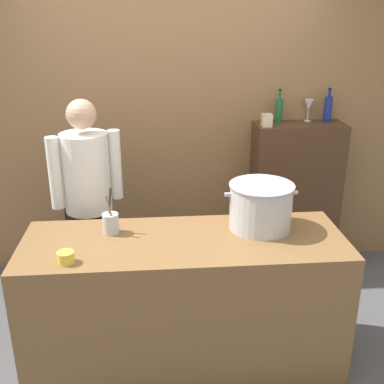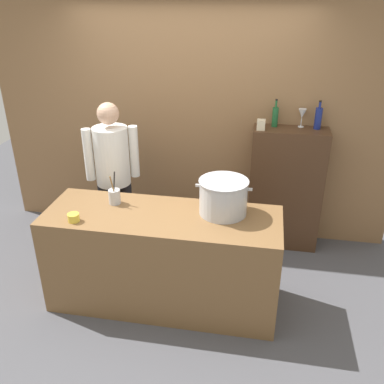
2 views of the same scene
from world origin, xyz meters
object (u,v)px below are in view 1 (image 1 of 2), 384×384
stockpot_large (261,206)px  wine_bottle_cobalt (328,109)px  wine_glass_tall (309,106)px  butter_jar (66,257)px  utensil_crock (111,223)px  spice_tin_cream (267,120)px  wine_bottle_green (279,110)px  chef (88,194)px

stockpot_large → wine_bottle_cobalt: 1.44m
wine_glass_tall → stockpot_large: bearing=-119.5°
stockpot_large → butter_jar: (-1.18, -0.36, -0.12)m
wine_glass_tall → butter_jar: bearing=-140.4°
utensil_crock → wine_glass_tall: 2.05m
utensil_crock → spice_tin_cream: bearing=39.1°
utensil_crock → wine_glass_tall: wine_glass_tall is taller
stockpot_large → wine_glass_tall: size_ratio=2.52×
wine_bottle_cobalt → utensil_crock: bearing=-147.8°
utensil_crock → wine_bottle_green: bearing=39.8°
stockpot_large → butter_jar: size_ratio=4.92×
wine_glass_tall → wine_bottle_green: bearing=-173.1°
chef → wine_bottle_cobalt: size_ratio=5.82×
chef → wine_bottle_cobalt: (1.98, 0.58, 0.48)m
butter_jar → wine_bottle_cobalt: bearing=36.6°
butter_jar → spice_tin_cream: size_ratio=0.94×
stockpot_large → spice_tin_cream: 1.08m
stockpot_large → spice_tin_cream: size_ratio=4.60×
wine_bottle_green → wine_glass_tall: (0.27, 0.03, 0.03)m
wine_bottle_cobalt → wine_glass_tall: 0.16m
butter_jar → wine_bottle_green: 2.22m
stockpot_large → wine_bottle_cobalt: bearing=54.1°
chef → butter_jar: size_ratio=17.31×
wine_bottle_green → spice_tin_cream: bearing=-134.3°
utensil_crock → butter_jar: size_ratio=3.08×
butter_jar → spice_tin_cream: bearing=43.2°
stockpot_large → butter_jar: 1.24m
chef → stockpot_large: chef is taller
chef → utensil_crock: chef is taller
chef → utensil_crock: 0.58m
chef → wine_glass_tall: 1.99m
spice_tin_cream → utensil_crock: bearing=-140.9°
butter_jar → chef: bearing=89.0°
chef → wine_glass_tall: bearing=176.9°
stockpot_large → wine_bottle_green: bearing=70.9°
stockpot_large → spice_tin_cream: bearing=75.5°
butter_jar → spice_tin_cream: 2.02m
wine_bottle_green → spice_tin_cream: size_ratio=2.74×
stockpot_large → spice_tin_cream: (0.26, 0.99, 0.34)m
chef → utensil_crock: bearing=89.2°
butter_jar → wine_bottle_green: bearing=43.4°
stockpot_large → utensil_crock: (-0.96, 0.00, -0.08)m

